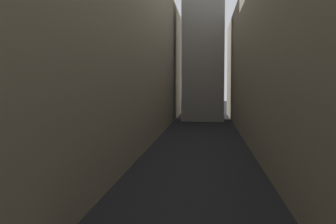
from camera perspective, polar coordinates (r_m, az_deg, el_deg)
The scene contains 3 objects.
ground_plane at distance 43.80m, azimuth 4.22°, elevation -5.33°, with size 264.00×264.00×0.00m, color black.
building_block_left at distance 47.06m, azimuth -9.65°, elevation 9.19°, with size 11.47×108.00×22.81m, color gray.
building_block_right at distance 46.59m, azimuth 19.02°, elevation 7.41°, with size 12.42×108.00×20.08m, color gray.
Camera 1 is at (0.97, 4.77, 6.96)m, focal length 43.93 mm.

